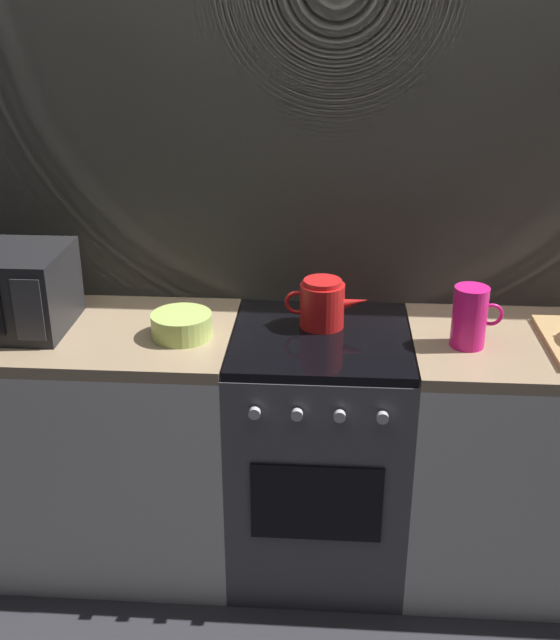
# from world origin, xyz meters

# --- Properties ---
(ground_plane) EXTENTS (8.00, 8.00, 0.00)m
(ground_plane) POSITION_xyz_m (0.00, 0.00, 0.00)
(ground_plane) COLOR #2D2D33
(back_wall) EXTENTS (3.60, 0.05, 2.40)m
(back_wall) POSITION_xyz_m (0.00, 0.32, 1.20)
(back_wall) COLOR #B2AD9E
(back_wall) RESTS_ON ground_plane
(counter_left) EXTENTS (1.20, 0.60, 0.90)m
(counter_left) POSITION_xyz_m (-0.90, 0.00, 0.45)
(counter_left) COLOR silver
(counter_left) RESTS_ON ground_plane
(stove_unit) EXTENTS (0.60, 0.63, 0.90)m
(stove_unit) POSITION_xyz_m (-0.00, -0.00, 0.45)
(stove_unit) COLOR #4C4C51
(stove_unit) RESTS_ON ground_plane
(kettle) EXTENTS (0.28, 0.15, 0.17)m
(kettle) POSITION_xyz_m (0.00, 0.08, 0.98)
(kettle) COLOR red
(kettle) RESTS_ON stove_unit
(mixing_bowl) EXTENTS (0.20, 0.20, 0.08)m
(mixing_bowl) POSITION_xyz_m (-0.46, -0.04, 0.94)
(mixing_bowl) COLOR #B7D166
(mixing_bowl) RESTS_ON counter_left
(pitcher) EXTENTS (0.16, 0.11, 0.20)m
(pitcher) POSITION_xyz_m (0.47, -0.05, 1.00)
(pitcher) COLOR #E5197A
(pitcher) RESTS_ON counter_right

